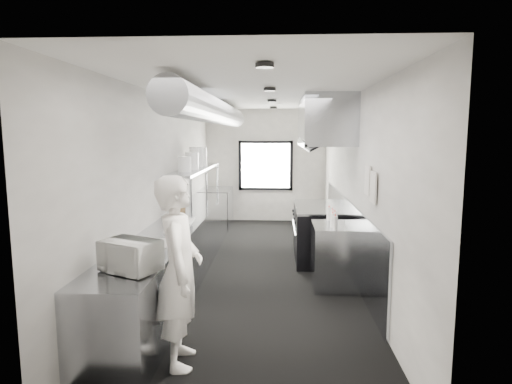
# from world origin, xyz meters

# --- Properties ---
(floor) EXTENTS (3.00, 8.00, 0.01)m
(floor) POSITION_xyz_m (0.00, 0.00, 0.00)
(floor) COLOR black
(floor) RESTS_ON ground
(ceiling) EXTENTS (3.00, 8.00, 0.01)m
(ceiling) POSITION_xyz_m (0.00, 0.00, 2.80)
(ceiling) COLOR silver
(ceiling) RESTS_ON wall_back
(wall_back) EXTENTS (3.00, 0.02, 2.80)m
(wall_back) POSITION_xyz_m (0.00, 4.00, 1.40)
(wall_back) COLOR silver
(wall_back) RESTS_ON floor
(wall_front) EXTENTS (3.00, 0.02, 2.80)m
(wall_front) POSITION_xyz_m (0.00, -4.00, 1.40)
(wall_front) COLOR silver
(wall_front) RESTS_ON floor
(wall_left) EXTENTS (0.02, 8.00, 2.80)m
(wall_left) POSITION_xyz_m (-1.50, 0.00, 1.40)
(wall_left) COLOR silver
(wall_left) RESTS_ON floor
(wall_right) EXTENTS (0.02, 8.00, 2.80)m
(wall_right) POSITION_xyz_m (1.50, 0.00, 1.40)
(wall_right) COLOR silver
(wall_right) RESTS_ON floor
(wall_cladding) EXTENTS (0.03, 5.50, 1.10)m
(wall_cladding) POSITION_xyz_m (1.48, 0.30, 0.55)
(wall_cladding) COLOR #9CA1AB
(wall_cladding) RESTS_ON wall_right
(hvac_duct) EXTENTS (0.40, 6.40, 0.40)m
(hvac_duct) POSITION_xyz_m (-0.70, 0.40, 2.55)
(hvac_duct) COLOR gray
(hvac_duct) RESTS_ON ceiling
(service_window) EXTENTS (1.36, 0.05, 1.25)m
(service_window) POSITION_xyz_m (0.00, 3.96, 1.40)
(service_window) COLOR white
(service_window) RESTS_ON wall_back
(exhaust_hood) EXTENTS (0.81, 2.20, 0.88)m
(exhaust_hood) POSITION_xyz_m (1.10, 0.70, 2.39)
(exhaust_hood) COLOR #9CA1AB
(exhaust_hood) RESTS_ON ceiling
(prep_counter) EXTENTS (0.70, 6.00, 0.90)m
(prep_counter) POSITION_xyz_m (-1.15, -0.50, 0.45)
(prep_counter) COLOR #9CA1AB
(prep_counter) RESTS_ON floor
(pass_shelf) EXTENTS (0.45, 3.00, 0.68)m
(pass_shelf) POSITION_xyz_m (-1.19, 1.00, 1.54)
(pass_shelf) COLOR #9CA1AB
(pass_shelf) RESTS_ON prep_counter
(range) EXTENTS (0.88, 1.60, 0.94)m
(range) POSITION_xyz_m (1.04, 0.70, 0.47)
(range) COLOR black
(range) RESTS_ON floor
(bottle_station) EXTENTS (0.65, 0.80, 0.90)m
(bottle_station) POSITION_xyz_m (1.15, -0.70, 0.45)
(bottle_station) COLOR #9CA1AB
(bottle_station) RESTS_ON floor
(far_work_table) EXTENTS (0.70, 1.20, 0.90)m
(far_work_table) POSITION_xyz_m (-1.15, 3.20, 0.45)
(far_work_table) COLOR #9CA1AB
(far_work_table) RESTS_ON floor
(notice_sheet_a) EXTENTS (0.02, 0.28, 0.38)m
(notice_sheet_a) POSITION_xyz_m (1.47, -1.20, 1.60)
(notice_sheet_a) COLOR silver
(notice_sheet_a) RESTS_ON wall_right
(notice_sheet_b) EXTENTS (0.02, 0.28, 0.38)m
(notice_sheet_b) POSITION_xyz_m (1.47, -1.55, 1.55)
(notice_sheet_b) COLOR silver
(notice_sheet_b) RESTS_ON wall_right
(line_cook) EXTENTS (0.53, 0.72, 1.82)m
(line_cook) POSITION_xyz_m (-0.60, -2.91, 0.91)
(line_cook) COLOR white
(line_cook) RESTS_ON floor
(microwave) EXTENTS (0.60, 0.55, 0.30)m
(microwave) POSITION_xyz_m (-1.07, -2.90, 1.05)
(microwave) COLOR white
(microwave) RESTS_ON prep_counter
(deli_tub_a) EXTENTS (0.15, 0.15, 0.10)m
(deli_tub_a) POSITION_xyz_m (-1.34, -2.76, 0.95)
(deli_tub_a) COLOR beige
(deli_tub_a) RESTS_ON prep_counter
(deli_tub_b) EXTENTS (0.16, 0.16, 0.11)m
(deli_tub_b) POSITION_xyz_m (-1.33, -2.30, 0.95)
(deli_tub_b) COLOR beige
(deli_tub_b) RESTS_ON prep_counter
(newspaper) EXTENTS (0.39, 0.45, 0.01)m
(newspaper) POSITION_xyz_m (-1.04, -1.86, 0.90)
(newspaper) COLOR white
(newspaper) RESTS_ON prep_counter
(small_plate) EXTENTS (0.21, 0.21, 0.02)m
(small_plate) POSITION_xyz_m (-1.08, -1.36, 0.91)
(small_plate) COLOR white
(small_plate) RESTS_ON prep_counter
(pastry) EXTENTS (0.10, 0.10, 0.10)m
(pastry) POSITION_xyz_m (-1.08, -1.36, 0.97)
(pastry) COLOR #DCB373
(pastry) RESTS_ON small_plate
(cutting_board) EXTENTS (0.43, 0.55, 0.02)m
(cutting_board) POSITION_xyz_m (-1.14, -0.58, 0.91)
(cutting_board) COLOR silver
(cutting_board) RESTS_ON prep_counter
(knife_block) EXTENTS (0.16, 0.25, 0.26)m
(knife_block) POSITION_xyz_m (-1.33, 0.25, 1.03)
(knife_block) COLOR brown
(knife_block) RESTS_ON prep_counter
(plate_stack_a) EXTENTS (0.23, 0.23, 0.25)m
(plate_stack_a) POSITION_xyz_m (-1.22, 0.21, 1.70)
(plate_stack_a) COLOR white
(plate_stack_a) RESTS_ON pass_shelf
(plate_stack_b) EXTENTS (0.30, 0.30, 0.30)m
(plate_stack_b) POSITION_xyz_m (-1.19, 0.68, 1.72)
(plate_stack_b) COLOR white
(plate_stack_b) RESTS_ON pass_shelf
(plate_stack_c) EXTENTS (0.30, 0.30, 0.38)m
(plate_stack_c) POSITION_xyz_m (-1.23, 1.29, 1.76)
(plate_stack_c) COLOR white
(plate_stack_c) RESTS_ON pass_shelf
(plate_stack_d) EXTENTS (0.29, 0.29, 0.35)m
(plate_stack_d) POSITION_xyz_m (-1.20, 1.62, 1.75)
(plate_stack_d) COLOR white
(plate_stack_d) RESTS_ON pass_shelf
(squeeze_bottle_a) EXTENTS (0.08, 0.08, 0.19)m
(squeeze_bottle_a) POSITION_xyz_m (1.09, -1.04, 1.00)
(squeeze_bottle_a) COLOR silver
(squeeze_bottle_a) RESTS_ON bottle_station
(squeeze_bottle_b) EXTENTS (0.07, 0.07, 0.20)m
(squeeze_bottle_b) POSITION_xyz_m (1.08, -0.85, 1.00)
(squeeze_bottle_b) COLOR silver
(squeeze_bottle_b) RESTS_ON bottle_station
(squeeze_bottle_c) EXTENTS (0.08, 0.08, 0.19)m
(squeeze_bottle_c) POSITION_xyz_m (1.13, -0.71, 1.00)
(squeeze_bottle_c) COLOR silver
(squeeze_bottle_c) RESTS_ON bottle_station
(squeeze_bottle_d) EXTENTS (0.08, 0.08, 0.19)m
(squeeze_bottle_d) POSITION_xyz_m (1.11, -0.56, 1.00)
(squeeze_bottle_d) COLOR silver
(squeeze_bottle_d) RESTS_ON bottle_station
(squeeze_bottle_e) EXTENTS (0.08, 0.08, 0.20)m
(squeeze_bottle_e) POSITION_xyz_m (1.09, -0.38, 1.00)
(squeeze_bottle_e) COLOR silver
(squeeze_bottle_e) RESTS_ON bottle_station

